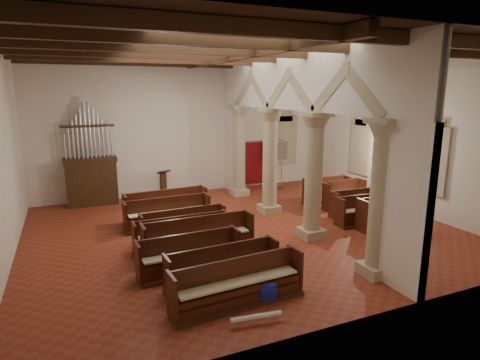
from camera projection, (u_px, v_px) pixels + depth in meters
name	position (u px, v px, depth m)	size (l,w,h in m)	color
floor	(243.00, 230.00, 13.82)	(14.00, 14.00, 0.00)	brown
ceiling	(243.00, 48.00, 12.51)	(14.00, 14.00, 0.00)	black
wall_back	(191.00, 128.00, 18.54)	(14.00, 0.02, 6.00)	silver
wall_front	(367.00, 181.00, 7.79)	(14.00, 0.02, 6.00)	silver
wall_right	(404.00, 135.00, 15.87)	(0.02, 12.00, 6.00)	silver
ceiling_beams	(243.00, 54.00, 12.55)	(13.80, 11.80, 0.30)	#3E2714
arcade	(291.00, 125.00, 13.74)	(0.90, 11.90, 6.00)	#BDB08C
window_right_a	(433.00, 161.00, 14.70)	(0.03, 1.00, 2.20)	#367A62
window_right_b	(361.00, 147.00, 18.28)	(0.03, 1.00, 2.20)	#367A62
window_back	(285.00, 140.00, 20.63)	(1.00, 0.03, 2.20)	#367A62
pipe_organ	(91.00, 173.00, 16.70)	(2.10, 0.85, 4.40)	#3E2714
lectern	(164.00, 186.00, 18.04)	(0.59, 0.62, 1.27)	#3B2013
dossal_curtain	(259.00, 162.00, 20.22)	(1.80, 0.07, 2.17)	maroon
processional_banner	(282.00, 172.00, 19.57)	(0.57, 0.73, 2.50)	#3E2714
hymnal_box_a	(268.00, 290.00, 9.10)	(0.36, 0.30, 0.36)	#161C99
hymnal_box_b	(263.00, 267.00, 10.40)	(0.28, 0.23, 0.28)	navy
hymnal_box_c	(240.00, 235.00, 12.66)	(0.30, 0.25, 0.30)	navy
tube_heater_a	(256.00, 317.00, 8.25)	(0.11, 0.11, 1.09)	silver
tube_heater_b	(242.00, 287.00, 9.48)	(0.11, 0.11, 1.14)	silver
nave_pew_0	(238.00, 290.00, 8.97)	(3.17, 0.91, 1.04)	#3E2714
nave_pew_1	(223.00, 273.00, 9.83)	(2.90, 0.83, 1.01)	#3E2714
nave_pew_2	(190.00, 261.00, 10.49)	(2.73, 0.77, 1.06)	#3E2714
nave_pew_3	(199.00, 244.00, 11.59)	(3.25, 0.82, 1.15)	#3E2714
nave_pew_4	(183.00, 238.00, 12.18)	(2.94, 0.70, 0.99)	#3E2714
nave_pew_5	(184.00, 229.00, 13.06)	(2.84, 0.78, 0.95)	#3E2714
nave_pew_6	(168.00, 217.00, 14.12)	(3.02, 0.79, 1.05)	#3E2714
nave_pew_7	(167.00, 210.00, 14.85)	(3.10, 0.96, 1.13)	#3E2714
aisle_pew_0	(387.00, 218.00, 13.95)	(2.27, 0.79, 1.14)	#3E2714
aisle_pew_1	(363.00, 214.00, 14.40)	(2.11, 0.81, 1.06)	#3E2714
aisle_pew_2	(354.00, 208.00, 15.27)	(1.90, 0.74, 1.04)	#3E2714
aisle_pew_3	(343.00, 199.00, 16.41)	(2.00, 0.87, 1.13)	#3E2714
aisle_pew_4	(327.00, 195.00, 16.96)	(2.04, 0.78, 1.14)	#3E2714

